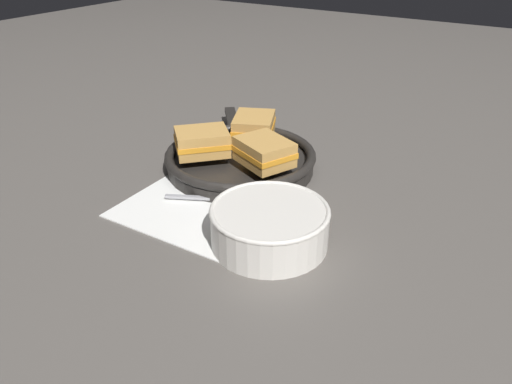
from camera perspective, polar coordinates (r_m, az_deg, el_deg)
The scene contains 8 objects.
ground_plane at distance 0.87m, azimuth -2.32°, elevation -1.88°, with size 4.00×4.00×0.00m, color #56514C.
napkin at distance 0.87m, azimuth -5.88°, elevation -1.74°, with size 0.28×0.23×0.00m.
soup_bowl at distance 0.76m, azimuth 1.56°, elevation -3.64°, with size 0.18×0.18×0.06m.
spoon at distance 0.88m, azimuth -3.87°, elevation -0.80°, with size 0.14×0.08×0.01m.
skillet at distance 0.99m, azimuth -1.80°, elevation 3.75°, with size 0.33×0.37×0.04m.
sandwich_near_left at distance 0.92m, azimuth 0.96°, elevation 4.63°, with size 0.13×0.11×0.05m.
sandwich_near_right at distance 1.04m, azimuth -0.24°, elevation 7.49°, with size 0.12×0.13×0.05m.
sandwich_far_left at distance 0.97m, azimuth -6.17°, elevation 5.72°, with size 0.13×0.13×0.05m.
Camera 1 is at (0.43, -0.61, 0.44)m, focal length 35.00 mm.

